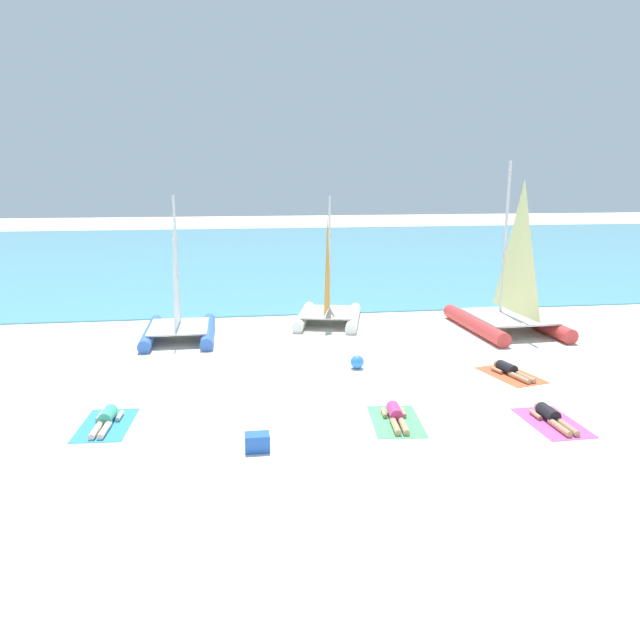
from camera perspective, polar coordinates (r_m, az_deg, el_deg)
ground_plane at (r=23.74m, az=-1.80°, el=0.02°), size 120.00×120.00×0.00m
ocean_water at (r=44.14m, az=-4.91°, el=6.21°), size 120.00×40.00×0.05m
sailboat_white at (r=23.05m, az=0.76°, el=1.39°), size 3.09×4.03×4.67m
sailboat_red at (r=22.85m, az=16.97°, el=1.17°), size 3.08×4.64×5.90m
sailboat_blue at (r=21.36m, az=-12.91°, el=0.14°), size 2.35×3.68×4.78m
towel_leftmost at (r=14.78m, az=-19.11°, el=-9.12°), size 1.22×1.97×0.01m
sunbather_leftmost at (r=14.79m, az=-19.09°, el=-8.58°), size 0.57×1.57×0.30m
towel_center_left at (r=14.28m, az=7.01°, el=-9.24°), size 1.28×2.00×0.01m
sunbather_center_left at (r=14.29m, az=6.98°, el=-8.68°), size 0.58×1.57×0.30m
towel_center_right at (r=15.05m, az=20.62°, el=-8.84°), size 1.15×1.93×0.01m
sunbather_center_right at (r=15.05m, az=20.53°, el=-8.30°), size 0.55×1.56×0.30m
towel_rightmost at (r=18.07m, az=17.19°, el=-4.87°), size 1.52×2.11×0.01m
sunbather_rightmost at (r=18.08m, az=17.09°, el=-4.43°), size 0.75×1.56×0.30m
beach_ball at (r=17.82m, az=3.44°, el=-3.88°), size 0.39×0.39×0.39m
cooler_box at (r=12.79m, az=-5.80°, el=-11.15°), size 0.50×0.36×0.36m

